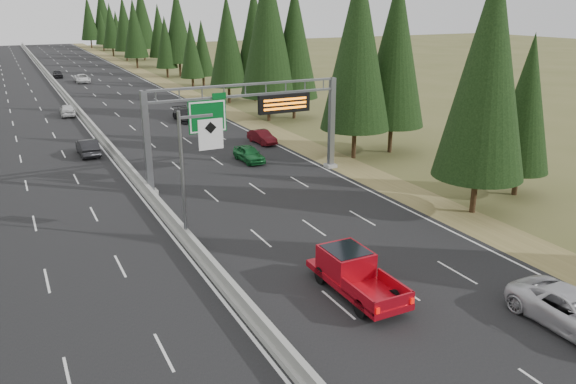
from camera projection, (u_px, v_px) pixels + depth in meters
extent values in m
cube|color=black|center=(71.00, 104.00, 80.39)|extent=(32.00, 260.00, 0.08)
cube|color=olive|center=(191.00, 95.00, 88.05)|extent=(3.60, 260.00, 0.06)
cube|color=gray|center=(71.00, 103.00, 80.33)|extent=(0.70, 260.00, 0.30)
cube|color=gray|center=(71.00, 100.00, 80.20)|extent=(0.30, 260.00, 0.60)
cube|color=slate|center=(147.00, 144.00, 41.31)|extent=(0.45, 0.45, 7.80)
cube|color=gray|center=(151.00, 192.00, 42.51)|extent=(0.90, 0.90, 0.30)
cube|color=slate|center=(331.00, 124.00, 48.13)|extent=(0.45, 0.45, 7.80)
cube|color=gray|center=(330.00, 166.00, 49.33)|extent=(0.90, 0.90, 0.30)
cube|color=slate|center=(245.00, 85.00, 43.49)|extent=(15.85, 0.35, 0.16)
cube|color=slate|center=(245.00, 95.00, 43.76)|extent=(15.85, 0.35, 0.16)
cube|color=#054C19|center=(207.00, 116.00, 42.57)|extent=(3.00, 0.10, 2.50)
cube|color=silver|center=(208.00, 117.00, 42.52)|extent=(2.85, 0.02, 2.35)
cube|color=#054C19|center=(219.00, 96.00, 42.52)|extent=(1.10, 0.10, 0.45)
cube|color=black|center=(284.00, 103.00, 45.16)|extent=(4.50, 0.40, 1.50)
cube|color=orange|center=(285.00, 99.00, 44.87)|extent=(3.80, 0.02, 0.18)
cube|color=orange|center=(285.00, 104.00, 44.98)|extent=(3.80, 0.02, 0.18)
cube|color=orange|center=(285.00, 108.00, 45.09)|extent=(3.80, 0.02, 0.18)
cylinder|color=slate|center=(183.00, 179.00, 32.69)|extent=(0.20, 0.20, 8.00)
cube|color=gray|center=(187.00, 240.00, 33.94)|extent=(0.50, 0.50, 0.20)
cube|color=slate|center=(196.00, 116.00, 31.97)|extent=(2.00, 0.15, 0.15)
cube|color=silver|center=(211.00, 134.00, 32.56)|extent=(1.50, 0.06, 1.80)
cylinder|color=black|center=(474.00, 194.00, 38.49)|extent=(0.40, 0.40, 2.69)
cone|color=black|center=(488.00, 70.00, 35.80)|extent=(6.04, 6.04, 14.10)
cylinder|color=black|center=(516.00, 182.00, 42.33)|extent=(0.40, 0.40, 1.91)
cone|color=black|center=(526.00, 104.00, 40.41)|extent=(4.30, 4.30, 10.03)
cylinder|color=black|center=(354.00, 143.00, 52.20)|extent=(0.40, 0.40, 2.83)
cone|color=black|center=(358.00, 45.00, 49.36)|extent=(6.36, 6.36, 14.83)
cylinder|color=black|center=(390.00, 139.00, 54.28)|extent=(0.40, 0.40, 2.69)
cone|color=black|center=(396.00, 49.00, 51.59)|extent=(6.04, 6.04, 14.10)
cylinder|color=black|center=(269.00, 108.00, 68.74)|extent=(0.40, 0.40, 3.04)
cone|color=black|center=(268.00, 28.00, 65.70)|extent=(6.83, 6.83, 15.94)
cylinder|color=black|center=(294.00, 108.00, 70.20)|extent=(0.40, 0.40, 2.62)
cone|color=black|center=(294.00, 40.00, 67.58)|extent=(5.89, 5.89, 13.74)
cylinder|color=black|center=(229.00, 94.00, 81.22)|extent=(0.40, 0.40, 2.41)
cone|color=black|center=(227.00, 41.00, 78.80)|extent=(5.43, 5.43, 12.66)
cylinder|color=black|center=(255.00, 92.00, 82.80)|extent=(0.40, 0.40, 2.61)
cone|color=black|center=(254.00, 35.00, 80.18)|extent=(5.87, 5.87, 13.69)
cylinder|color=black|center=(193.00, 83.00, 95.05)|extent=(0.40, 0.40, 1.78)
cone|color=black|center=(191.00, 49.00, 93.26)|extent=(4.01, 4.01, 9.35)
cylinder|color=black|center=(204.00, 81.00, 97.60)|extent=(0.40, 0.40, 1.78)
cone|color=black|center=(202.00, 48.00, 95.82)|extent=(4.00, 4.00, 9.34)
cylinder|color=black|center=(168.00, 73.00, 108.62)|extent=(0.40, 0.40, 1.84)
cone|color=black|center=(165.00, 42.00, 106.77)|extent=(4.14, 4.14, 9.66)
cylinder|color=black|center=(180.00, 69.00, 110.11)|extent=(0.40, 0.40, 2.68)
cone|color=black|center=(178.00, 25.00, 107.42)|extent=(6.02, 6.02, 14.06)
cylinder|color=black|center=(137.00, 63.00, 123.85)|extent=(0.40, 0.40, 2.36)
cone|color=black|center=(134.00, 28.00, 121.49)|extent=(5.30, 5.30, 12.38)
cylinder|color=black|center=(161.00, 62.00, 126.33)|extent=(0.40, 0.40, 2.18)
cone|color=black|center=(159.00, 31.00, 124.14)|extent=(4.91, 4.91, 11.46)
cylinder|color=black|center=(127.00, 56.00, 139.14)|extent=(0.40, 0.40, 2.45)
cone|color=black|center=(124.00, 24.00, 136.69)|extent=(5.51, 5.51, 12.86)
cylinder|color=black|center=(145.00, 54.00, 141.39)|extent=(0.40, 0.40, 2.90)
cone|color=black|center=(142.00, 17.00, 138.48)|extent=(6.52, 6.52, 15.20)
cylinder|color=black|center=(113.00, 52.00, 150.91)|extent=(0.40, 0.40, 2.21)
cone|color=black|center=(111.00, 25.00, 148.70)|extent=(4.97, 4.97, 11.59)
cylinder|color=black|center=(127.00, 52.00, 152.10)|extent=(0.40, 0.40, 2.00)
cone|color=black|center=(125.00, 28.00, 150.09)|extent=(4.51, 4.51, 10.52)
cylinder|color=black|center=(104.00, 48.00, 168.00)|extent=(0.40, 0.40, 1.92)
cone|color=black|center=(102.00, 27.00, 166.08)|extent=(4.31, 4.31, 10.06)
cylinder|color=black|center=(118.00, 47.00, 169.59)|extent=(0.40, 0.40, 1.85)
cone|color=black|center=(116.00, 27.00, 167.74)|extent=(4.16, 4.16, 9.71)
cylinder|color=black|center=(91.00, 44.00, 177.95)|extent=(0.40, 0.40, 2.53)
cone|color=black|center=(89.00, 18.00, 175.42)|extent=(5.68, 5.68, 13.26)
cylinder|color=black|center=(105.00, 42.00, 181.21)|extent=(0.40, 0.40, 3.04)
cone|color=black|center=(102.00, 12.00, 178.17)|extent=(6.84, 6.84, 15.95)
imported|color=silver|center=(575.00, 312.00, 24.73)|extent=(2.79, 6.01, 1.67)
cylinder|color=black|center=(362.00, 308.00, 25.76)|extent=(0.33, 0.89, 0.89)
cylinder|color=black|center=(395.00, 299.00, 26.58)|extent=(0.33, 0.89, 0.89)
cylinder|color=black|center=(321.00, 275.00, 28.87)|extent=(0.33, 0.89, 0.89)
cylinder|color=black|center=(352.00, 268.00, 29.69)|extent=(0.33, 0.89, 0.89)
cube|color=#A40A16|center=(356.00, 283.00, 27.72)|extent=(2.23, 6.25, 0.33)
cube|color=#A40A16|center=(346.00, 261.00, 28.32)|extent=(2.12, 2.46, 1.23)
cube|color=black|center=(346.00, 255.00, 28.21)|extent=(1.90, 2.12, 0.61)
cube|color=#A40A16|center=(357.00, 296.00, 25.73)|extent=(0.11, 2.68, 0.67)
cube|color=#A40A16|center=(395.00, 286.00, 26.64)|extent=(0.11, 2.68, 0.67)
cube|color=#A40A16|center=(394.00, 304.00, 25.05)|extent=(2.23, 0.11, 0.67)
imported|color=#16632C|center=(249.00, 154.00, 50.95)|extent=(1.84, 4.27, 1.44)
imported|color=#4D0B11|center=(262.00, 137.00, 57.53)|extent=(1.76, 4.19, 1.35)
imported|color=black|center=(185.00, 115.00, 68.52)|extent=(2.16, 5.17, 1.49)
imported|color=white|center=(82.00, 78.00, 101.29)|extent=(2.43, 5.26, 1.46)
imported|color=black|center=(58.00, 74.00, 107.84)|extent=(1.89, 4.33, 1.45)
imported|color=black|center=(88.00, 147.00, 52.99)|extent=(1.72, 4.76, 1.56)
imported|color=silver|center=(67.00, 110.00, 71.43)|extent=(2.01, 4.53, 1.51)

